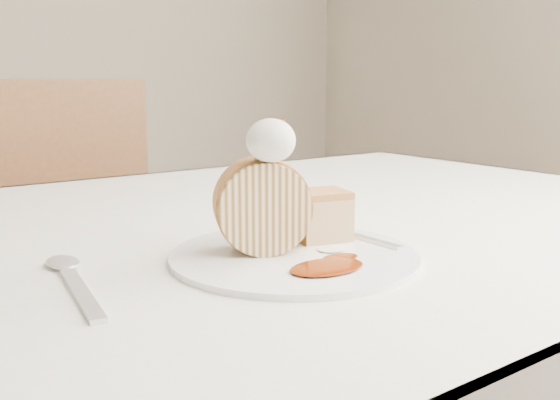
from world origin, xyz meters
TOP-DOWN VIEW (x-y plane):
  - table at (0.00, 0.20)m, footprint 1.40×0.90m
  - chair_far at (-0.03, 1.02)m, footprint 0.54×0.54m
  - plate at (-0.05, 0.02)m, footprint 0.30×0.30m
  - roulade_slice at (-0.07, 0.05)m, footprint 0.10×0.08m
  - cake_chunk at (0.01, 0.05)m, footprint 0.07×0.06m
  - whipped_cream at (-0.07, 0.03)m, footprint 0.05×0.05m
  - caramel_drizzle at (-0.06, 0.04)m, footprint 0.02×0.02m
  - caramel_pool at (-0.05, -0.04)m, footprint 0.09×0.07m
  - fork at (0.05, 0.02)m, footprint 0.02×0.15m
  - spoon at (-0.25, 0.04)m, footprint 0.05×0.17m

SIDE VIEW (x-z plane):
  - chair_far at x=-0.03m, z-range 0.07..0.99m
  - table at x=0.00m, z-range 0.29..1.04m
  - spoon at x=-0.25m, z-range 0.75..0.75m
  - plate at x=-0.05m, z-range 0.75..0.76m
  - fork at x=0.05m, z-range 0.76..0.76m
  - caramel_pool at x=-0.05m, z-range 0.76..0.76m
  - cake_chunk at x=0.01m, z-range 0.76..0.80m
  - roulade_slice at x=-0.07m, z-range 0.76..0.85m
  - whipped_cream at x=-0.07m, z-range 0.85..0.89m
  - caramel_drizzle at x=-0.06m, z-range 0.89..0.89m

